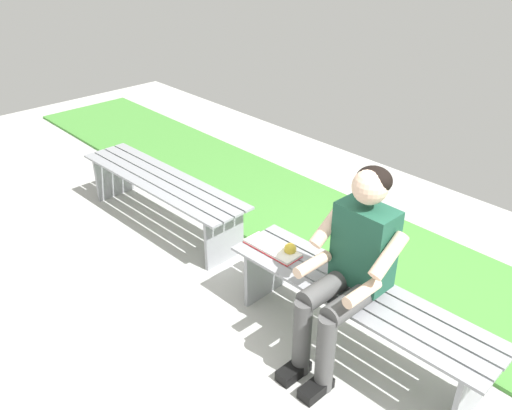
{
  "coord_description": "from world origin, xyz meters",
  "views": [
    {
      "loc": [
        -1.45,
        2.17,
        2.45
      ],
      "look_at": [
        0.73,
        0.15,
        0.8
      ],
      "focal_mm": 37.23,
      "sensor_mm": 36.0,
      "label": 1
    }
  ],
  "objects_px": {
    "apple": "(290,249)",
    "book_open": "(272,248)",
    "person_seated": "(350,265)",
    "bench_far": "(162,189)",
    "bench_near": "(355,305)"
  },
  "relations": [
    {
      "from": "apple",
      "to": "book_open",
      "type": "height_order",
      "value": "apple"
    },
    {
      "from": "bench_far",
      "to": "person_seated",
      "type": "distance_m",
      "value": 2.13
    },
    {
      "from": "bench_far",
      "to": "person_seated",
      "type": "xyz_separation_m",
      "value": [
        -2.1,
        0.1,
        0.34
      ]
    },
    {
      "from": "person_seated",
      "to": "book_open",
      "type": "height_order",
      "value": "person_seated"
    },
    {
      "from": "apple",
      "to": "book_open",
      "type": "relative_size",
      "value": 0.2
    },
    {
      "from": "person_seated",
      "to": "book_open",
      "type": "distance_m",
      "value": 0.71
    },
    {
      "from": "bench_near",
      "to": "apple",
      "type": "distance_m",
      "value": 0.57
    },
    {
      "from": "person_seated",
      "to": "apple",
      "type": "height_order",
      "value": "person_seated"
    },
    {
      "from": "bench_far",
      "to": "book_open",
      "type": "xyz_separation_m",
      "value": [
        -1.43,
        0.06,
        0.11
      ]
    },
    {
      "from": "person_seated",
      "to": "apple",
      "type": "relative_size",
      "value": 15.08
    },
    {
      "from": "bench_near",
      "to": "apple",
      "type": "relative_size",
      "value": 21.41
    },
    {
      "from": "bench_near",
      "to": "apple",
      "type": "height_order",
      "value": "apple"
    },
    {
      "from": "person_seated",
      "to": "book_open",
      "type": "bearing_deg",
      "value": -3.32
    },
    {
      "from": "person_seated",
      "to": "apple",
      "type": "bearing_deg",
      "value": -8.98
    },
    {
      "from": "bench_far",
      "to": "person_seated",
      "type": "height_order",
      "value": "person_seated"
    }
  ]
}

